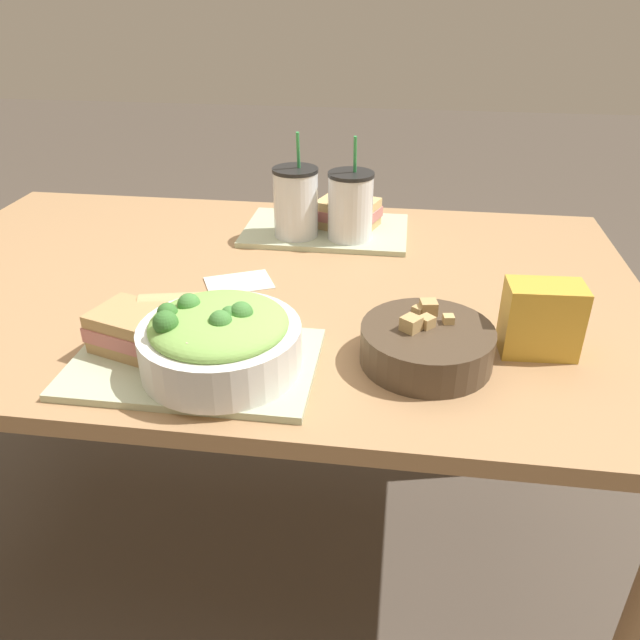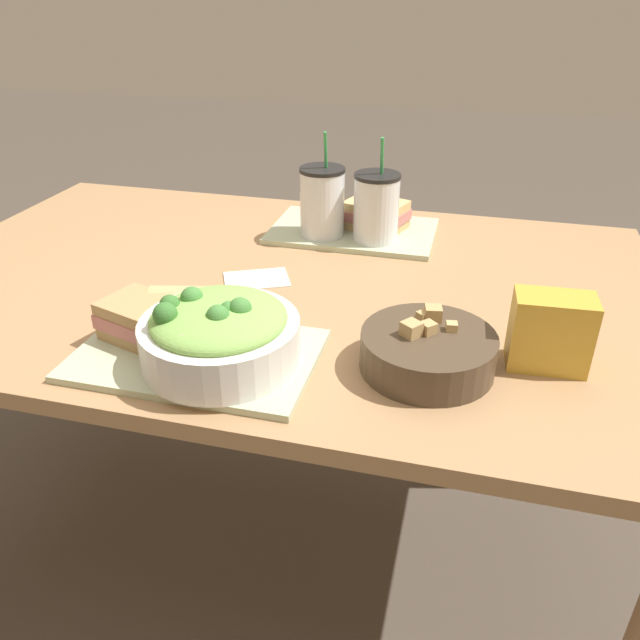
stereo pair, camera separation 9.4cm
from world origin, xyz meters
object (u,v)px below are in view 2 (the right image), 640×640
object	(u,v)px
salad_bowl	(219,333)
sandwich_far	(376,215)
soup_bowl	(428,350)
sandwich_near	(142,319)
drink_cup_red	(376,209)
baguette_near	(188,306)
chip_bag	(550,332)
napkin_folded	(256,279)
drink_cup_dark	(322,204)

from	to	relation	value
salad_bowl	sandwich_far	bearing A→B (deg)	78.22
salad_bowl	soup_bowl	xyz separation A→B (m)	(0.31, 0.08, -0.03)
sandwich_near	drink_cup_red	world-z (taller)	drink_cup_red
sandwich_far	salad_bowl	bearing A→B (deg)	-83.07
sandwich_near	baguette_near	distance (m)	0.08
baguette_near	sandwich_far	xyz separation A→B (m)	(0.23, 0.52, -0.00)
baguette_near	chip_bag	bearing A→B (deg)	-99.65
sandwich_far	soup_bowl	bearing A→B (deg)	-53.30
soup_bowl	sandwich_far	bearing A→B (deg)	107.99
napkin_folded	sandwich_near	bearing A→B (deg)	-109.44
soup_bowl	drink_cup_dark	bearing A→B (deg)	121.15
baguette_near	drink_cup_dark	distance (m)	0.47
sandwich_near	drink_cup_red	bearing A→B (deg)	77.87
soup_bowl	drink_cup_dark	distance (m)	0.56
baguette_near	chip_bag	xyz separation A→B (m)	(0.58, 0.04, 0.01)
napkin_folded	soup_bowl	bearing A→B (deg)	-32.82
drink_cup_red	napkin_folded	xyz separation A→B (m)	(-0.19, -0.24, -0.08)
soup_bowl	drink_cup_red	size ratio (longest dim) A/B	0.91
drink_cup_red	napkin_folded	bearing A→B (deg)	-128.70
salad_bowl	baguette_near	xyz separation A→B (m)	(-0.10, 0.09, -0.02)
salad_bowl	sandwich_far	size ratio (longest dim) A/B	1.51
chip_bag	napkin_folded	size ratio (longest dim) A/B	0.80
drink_cup_red	salad_bowl	bearing A→B (deg)	-104.36
salad_bowl	baguette_near	distance (m)	0.14
drink_cup_dark	drink_cup_red	xyz separation A→B (m)	(0.12, 0.00, -0.00)
sandwich_near	salad_bowl	bearing A→B (deg)	4.01
salad_bowl	chip_bag	bearing A→B (deg)	15.05
drink_cup_dark	chip_bag	distance (m)	0.62
sandwich_near	sandwich_far	size ratio (longest dim) A/B	0.93
drink_cup_dark	drink_cup_red	bearing A→B (deg)	0.00
sandwich_near	baguette_near	world-z (taller)	baguette_near
salad_bowl	napkin_folded	size ratio (longest dim) A/B	1.59
chip_bag	napkin_folded	world-z (taller)	chip_bag
drink_cup_dark	napkin_folded	xyz separation A→B (m)	(-0.07, -0.24, -0.08)
baguette_near	drink_cup_dark	bearing A→B (deg)	-27.34
soup_bowl	baguette_near	size ratio (longest dim) A/B	1.55
soup_bowl	chip_bag	size ratio (longest dim) A/B	1.70
baguette_near	napkin_folded	distance (m)	0.22
baguette_near	sandwich_far	bearing A→B (deg)	-36.34
drink_cup_dark	drink_cup_red	size ratio (longest dim) A/B	1.02
drink_cup_red	baguette_near	bearing A→B (deg)	-117.47
baguette_near	drink_cup_red	size ratio (longest dim) A/B	0.59
sandwich_far	napkin_folded	bearing A→B (deg)	-101.61
sandwich_near	soup_bowl	bearing A→B (deg)	22.35
baguette_near	soup_bowl	bearing A→B (deg)	-105.83
sandwich_near	chip_bag	bearing A→B (deg)	25.80
drink_cup_dark	drink_cup_red	world-z (taller)	drink_cup_dark
napkin_folded	drink_cup_red	bearing A→B (deg)	51.30
soup_bowl	chip_bag	distance (m)	0.19
drink_cup_red	sandwich_far	bearing A→B (deg)	99.30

